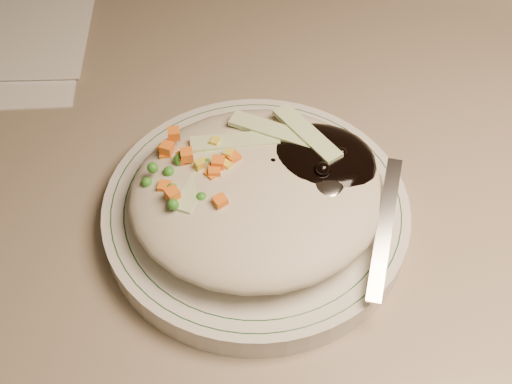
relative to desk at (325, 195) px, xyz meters
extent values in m
cube|color=gray|center=(0.00, 0.00, 0.18)|extent=(1.40, 0.70, 0.04)
cylinder|color=silver|center=(-0.12, -0.17, 0.21)|extent=(0.24, 0.24, 0.02)
torus|color=#144723|center=(-0.12, -0.17, 0.22)|extent=(0.23, 0.23, 0.00)
torus|color=#144723|center=(-0.12, -0.17, 0.22)|extent=(0.21, 0.21, 0.00)
ellipsoid|color=#B2AA90|center=(-0.12, -0.18, 0.24)|extent=(0.19, 0.18, 0.04)
ellipsoid|color=black|center=(-0.07, -0.16, 0.25)|extent=(0.10, 0.09, 0.03)
ellipsoid|color=orange|center=(-0.16, -0.16, 0.24)|extent=(0.08, 0.08, 0.02)
sphere|color=black|center=(-0.10, -0.16, 0.25)|extent=(0.01, 0.01, 0.01)
sphere|color=black|center=(-0.07, -0.16, 0.25)|extent=(0.01, 0.01, 0.01)
sphere|color=black|center=(-0.05, -0.17, 0.26)|extent=(0.01, 0.01, 0.01)
sphere|color=black|center=(-0.06, -0.15, 0.25)|extent=(0.01, 0.01, 0.01)
sphere|color=black|center=(-0.07, -0.18, 0.26)|extent=(0.01, 0.01, 0.01)
sphere|color=black|center=(-0.07, -0.16, 0.25)|extent=(0.01, 0.01, 0.01)
sphere|color=black|center=(-0.06, -0.15, 0.25)|extent=(0.01, 0.01, 0.01)
cube|color=orange|center=(-0.16, -0.15, 0.26)|extent=(0.01, 0.01, 0.01)
cube|color=orange|center=(-0.15, -0.17, 0.25)|extent=(0.01, 0.01, 0.01)
cube|color=orange|center=(-0.18, -0.14, 0.26)|extent=(0.01, 0.01, 0.01)
cube|color=orange|center=(-0.14, -0.16, 0.26)|extent=(0.01, 0.01, 0.01)
cube|color=orange|center=(-0.14, -0.17, 0.26)|extent=(0.01, 0.01, 0.01)
cube|color=orange|center=(-0.18, -0.13, 0.25)|extent=(0.01, 0.01, 0.01)
cube|color=orange|center=(-0.17, -0.15, 0.26)|extent=(0.01, 0.01, 0.01)
cube|color=orange|center=(-0.15, -0.17, 0.26)|extent=(0.01, 0.01, 0.01)
cube|color=orange|center=(-0.13, -0.16, 0.26)|extent=(0.01, 0.01, 0.01)
cube|color=orange|center=(-0.17, -0.13, 0.26)|extent=(0.01, 0.01, 0.01)
cube|color=orange|center=(-0.18, -0.18, 0.26)|extent=(0.01, 0.01, 0.01)
cube|color=orange|center=(-0.15, -0.20, 0.26)|extent=(0.01, 0.01, 0.01)
cube|color=orange|center=(-0.18, -0.17, 0.25)|extent=(0.01, 0.01, 0.01)
cube|color=orange|center=(-0.18, -0.14, 0.25)|extent=(0.01, 0.01, 0.01)
sphere|color=#388C28|center=(-0.15, -0.16, 0.25)|extent=(0.01, 0.01, 0.01)
sphere|color=#388C28|center=(-0.18, -0.19, 0.26)|extent=(0.01, 0.01, 0.01)
sphere|color=#388C28|center=(-0.18, -0.16, 0.26)|extent=(0.01, 0.01, 0.01)
sphere|color=#388C28|center=(-0.19, -0.16, 0.26)|extent=(0.01, 0.01, 0.01)
sphere|color=#388C28|center=(-0.15, -0.15, 0.25)|extent=(0.01, 0.01, 0.01)
sphere|color=#388C28|center=(-0.14, -0.19, 0.25)|extent=(0.01, 0.01, 0.01)
sphere|color=#388C28|center=(-0.16, -0.16, 0.25)|extent=(0.01, 0.01, 0.01)
sphere|color=#388C28|center=(-0.17, -0.18, 0.25)|extent=(0.01, 0.01, 0.01)
sphere|color=#388C28|center=(-0.19, -0.16, 0.25)|extent=(0.01, 0.01, 0.01)
sphere|color=#388C28|center=(-0.17, -0.15, 0.26)|extent=(0.01, 0.01, 0.01)
sphere|color=#388C28|center=(-0.17, -0.15, 0.26)|extent=(0.01, 0.01, 0.01)
sphere|color=#388C28|center=(-0.18, -0.17, 0.25)|extent=(0.01, 0.01, 0.01)
sphere|color=#388C28|center=(-0.16, -0.19, 0.26)|extent=(0.01, 0.01, 0.01)
sphere|color=#388C28|center=(-0.12, -0.14, 0.25)|extent=(0.01, 0.01, 0.01)
cube|color=yellow|center=(-0.15, -0.15, 0.25)|extent=(0.01, 0.01, 0.01)
cube|color=yellow|center=(-0.13, -0.16, 0.26)|extent=(0.01, 0.01, 0.01)
cube|color=yellow|center=(-0.16, -0.15, 0.25)|extent=(0.01, 0.01, 0.01)
cube|color=yellow|center=(-0.15, -0.16, 0.26)|extent=(0.01, 0.01, 0.01)
cube|color=yellow|center=(-0.16, -0.17, 0.25)|extent=(0.01, 0.01, 0.01)
cube|color=yellow|center=(-0.13, -0.15, 0.26)|extent=(0.01, 0.01, 0.01)
cube|color=yellow|center=(-0.14, -0.14, 0.26)|extent=(0.01, 0.01, 0.01)
cube|color=yellow|center=(-0.15, -0.17, 0.25)|extent=(0.01, 0.01, 0.01)
cube|color=#B2D18C|center=(-0.13, -0.14, 0.26)|extent=(0.07, 0.02, 0.00)
cube|color=#B2D18C|center=(-0.10, -0.13, 0.26)|extent=(0.06, 0.05, 0.00)
cube|color=#B2D18C|center=(-0.16, -0.17, 0.26)|extent=(0.05, 0.07, 0.00)
cube|color=#B2D18C|center=(-0.07, -0.14, 0.26)|extent=(0.04, 0.07, 0.00)
ellipsoid|color=silver|center=(-0.07, -0.19, 0.25)|extent=(0.05, 0.06, 0.01)
cube|color=silver|center=(-0.03, -0.23, 0.24)|extent=(0.05, 0.11, 0.03)
camera|label=1|loc=(-0.18, -0.51, 0.65)|focal=50.00mm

